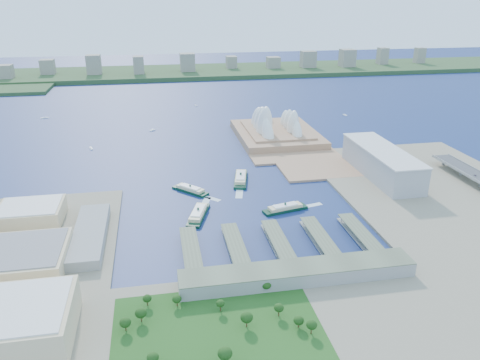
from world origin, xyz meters
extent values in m
plane|color=#101D4C|center=(0.00, 0.00, 0.00)|extent=(3000.00, 3000.00, 0.00)
cube|color=gray|center=(0.00, -210.00, 1.50)|extent=(720.00, 180.00, 3.00)
cube|color=gray|center=(240.00, -50.00, 1.50)|extent=(240.00, 500.00, 3.00)
cube|color=#A17758|center=(107.50, 260.00, 1.50)|extent=(135.00, 220.00, 3.00)
cube|color=#2D4926|center=(0.00, 980.00, 6.00)|extent=(2200.00, 260.00, 12.00)
cube|color=#99999E|center=(195.00, 80.00, 20.50)|extent=(45.00, 155.00, 35.00)
cube|color=gray|center=(15.00, -135.00, 9.00)|extent=(200.00, 28.00, 12.00)
imported|color=slate|center=(296.00, 27.89, 15.47)|extent=(1.73, 4.25, 1.23)
camera|label=1|loc=(-93.94, -455.69, 228.05)|focal=35.00mm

